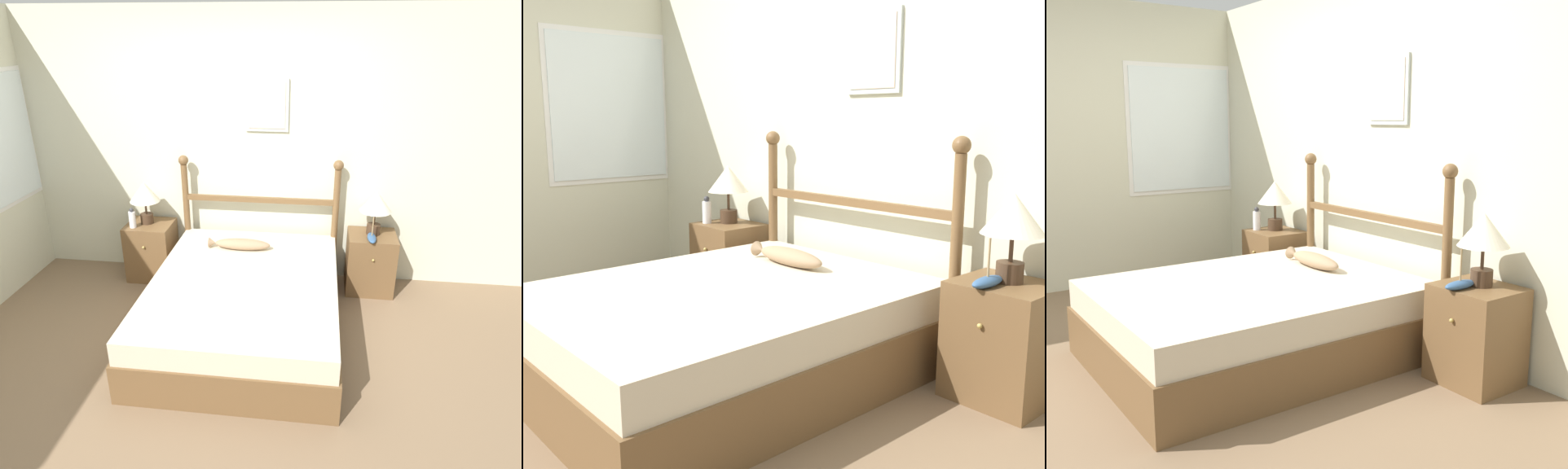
# 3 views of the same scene
# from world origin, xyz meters

# --- Properties ---
(ground_plane) EXTENTS (16.00, 16.00, 0.00)m
(ground_plane) POSITION_xyz_m (0.00, 0.00, 0.00)
(ground_plane) COLOR #7A6047
(wall_back) EXTENTS (6.40, 0.08, 2.55)m
(wall_back) POSITION_xyz_m (0.00, 1.73, 1.28)
(wall_back) COLOR beige
(wall_back) RESTS_ON ground_plane
(bed) EXTENTS (1.52, 1.96, 0.49)m
(bed) POSITION_xyz_m (0.21, 0.64, 0.24)
(bed) COLOR brown
(bed) RESTS_ON ground_plane
(headboard) EXTENTS (1.56, 0.10, 1.24)m
(headboard) POSITION_xyz_m (0.21, 1.59, 0.72)
(headboard) COLOR brown
(headboard) RESTS_ON ground_plane
(nightstand_left) EXTENTS (0.44, 0.42, 0.58)m
(nightstand_left) POSITION_xyz_m (-0.88, 1.47, 0.29)
(nightstand_left) COLOR brown
(nightstand_left) RESTS_ON ground_plane
(nightstand_right) EXTENTS (0.44, 0.42, 0.58)m
(nightstand_right) POSITION_xyz_m (1.29, 1.47, 0.29)
(nightstand_right) COLOR brown
(nightstand_right) RESTS_ON ground_plane
(table_lamp_left) EXTENTS (0.29, 0.29, 0.42)m
(table_lamp_left) POSITION_xyz_m (-0.90, 1.49, 0.88)
(table_lamp_left) COLOR #422D1E
(table_lamp_left) RESTS_ON nightstand_left
(table_lamp_right) EXTENTS (0.29, 0.29, 0.42)m
(table_lamp_right) POSITION_xyz_m (1.30, 1.49, 0.88)
(table_lamp_right) COLOR #422D1E
(table_lamp_right) RESTS_ON nightstand_right
(bottle) EXTENTS (0.06, 0.06, 0.20)m
(bottle) POSITION_xyz_m (-1.00, 1.36, 0.67)
(bottle) COLOR white
(bottle) RESTS_ON nightstand_left
(model_boat) EXTENTS (0.08, 0.23, 0.23)m
(model_boat) POSITION_xyz_m (1.27, 1.34, 0.60)
(model_boat) COLOR #335684
(model_boat) RESTS_ON nightstand_right
(fish_pillow) EXTENTS (0.57, 0.13, 0.10)m
(fish_pillow) POSITION_xyz_m (0.08, 1.19, 0.54)
(fish_pillow) COLOR #997A5B
(fish_pillow) RESTS_ON bed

